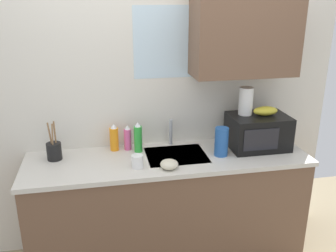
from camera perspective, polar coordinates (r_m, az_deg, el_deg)
name	(u,v)px	position (r m, az deg, el deg)	size (l,w,h in m)	color
kitchen_wall_assembly	(174,89)	(3.00, 0.90, 5.68)	(2.93, 0.42, 2.50)	silver
counter_unit	(168,207)	(3.05, 0.03, -12.33)	(2.16, 0.63, 0.90)	brown
sink_faucet	(171,132)	(3.03, 0.41, -0.94)	(0.03, 0.03, 0.22)	#B2B5BA
microwave	(258,131)	(3.05, 13.69, -0.83)	(0.46, 0.35, 0.27)	black
banana_bunch	(265,111)	(3.02, 14.81, 2.27)	(0.20, 0.11, 0.07)	gold
paper_towel_roll	(246,101)	(2.98, 11.92, 3.79)	(0.11, 0.11, 0.22)	white
dish_soap_bottle_green	(138,138)	(2.90, -4.65, -1.83)	(0.06, 0.06, 0.25)	green
dish_soap_bottle_pink	(128,138)	(2.95, -6.24, -1.86)	(0.06, 0.06, 0.21)	#E55999
dish_soap_bottle_orange	(114,138)	(2.95, -8.32, -1.82)	(0.07, 0.07, 0.22)	orange
cereal_canister	(221,142)	(2.85, 8.24, -2.41)	(0.10, 0.10, 0.22)	#2659A5
mug_white	(137,161)	(2.66, -4.74, -5.46)	(0.08, 0.08, 0.10)	white
utensil_crock	(54,150)	(2.90, -17.17, -3.63)	(0.11, 0.11, 0.30)	black
small_bowl	(169,164)	(2.64, 0.19, -5.92)	(0.13, 0.13, 0.07)	beige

